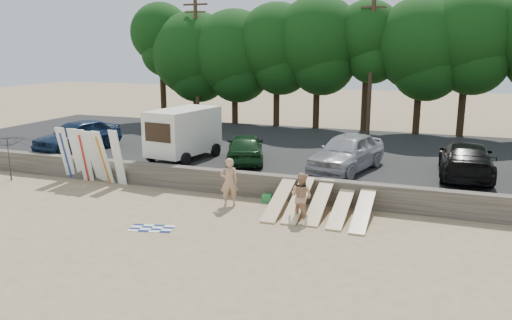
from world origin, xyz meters
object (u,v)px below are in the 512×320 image
object	(u,v)px
car_0	(78,135)
cooler	(267,198)
car_3	(466,160)
beachgoer_b	(301,196)
box_trailer	(184,131)
car_2	(347,152)
beachgoer_a	(229,182)
car_1	(245,148)
beach_umbrella	(10,158)

from	to	relation	value
car_0	cooler	world-z (taller)	car_0
car_3	beachgoer_b	bearing A→B (deg)	44.96
box_trailer	car_2	size ratio (longest dim) A/B	0.84
cooler	beachgoer_b	bearing A→B (deg)	-48.65
car_2	car_3	bearing A→B (deg)	21.21
beachgoer_a	beachgoer_b	distance (m)	3.17
car_1	cooler	bearing A→B (deg)	102.45
car_3	beachgoer_b	world-z (taller)	car_3
car_2	car_0	bearing A→B (deg)	-163.79
car_1	beachgoer_b	distance (m)	6.67
car_0	car_3	size ratio (longest dim) A/B	0.94
car_2	beachgoer_a	bearing A→B (deg)	-115.36
car_1	car_3	xyz separation A→B (m)	(9.83, 0.63, 0.04)
box_trailer	beachgoer_a	xyz separation A→B (m)	(4.22, -4.20, -1.13)
car_2	beach_umbrella	distance (m)	15.59
beach_umbrella	car_1	bearing A→B (deg)	24.02
car_3	cooler	size ratio (longest dim) A/B	13.74
car_2	beach_umbrella	bearing A→B (deg)	-148.67
car_0	car_2	bearing A→B (deg)	13.04
beachgoer_b	car_3	bearing A→B (deg)	-114.33
car_2	beachgoer_a	world-z (taller)	car_2
car_2	beachgoer_b	xyz separation A→B (m)	(-0.69, -5.21, -0.66)
car_1	cooler	distance (m)	4.43
box_trailer	beachgoer_b	xyz separation A→B (m)	(7.32, -4.86, -1.21)
cooler	beach_umbrella	xyz separation A→B (m)	(-12.37, -0.92, 0.92)
box_trailer	car_1	distance (m)	3.22
car_1	car_2	xyz separation A→B (m)	(4.88, 0.04, 0.12)
car_3	cooler	xyz separation A→B (m)	(-7.49, -4.18, -1.30)
beach_umbrella	beachgoer_b	bearing A→B (deg)	-2.78
cooler	beach_umbrella	bearing A→B (deg)	176.71
box_trailer	car_1	size ratio (longest dim) A/B	0.98
box_trailer	cooler	bearing A→B (deg)	-22.04
box_trailer	cooler	distance (m)	6.65
box_trailer	car_0	xyz separation A→B (m)	(-6.35, -0.09, -0.56)
box_trailer	car_2	world-z (taller)	box_trailer
box_trailer	car_1	world-z (taller)	box_trailer
beachgoer_b	car_1	bearing A→B (deg)	-31.09
car_0	car_3	distance (m)	19.34
car_3	car_0	bearing A→B (deg)	2.24
beachgoer_b	car_0	bearing A→B (deg)	0.68
car_2	cooler	xyz separation A→B (m)	(-2.55, -3.59, -1.38)
beachgoer_b	beach_umbrella	xyz separation A→B (m)	(-14.22, 0.69, 0.19)
beachgoer_a	car_0	bearing A→B (deg)	-52.26
car_1	beachgoer_a	world-z (taller)	car_1
car_2	beachgoer_b	bearing A→B (deg)	-83.12
car_0	beachgoer_b	world-z (taller)	car_0
car_0	beachgoer_b	bearing A→B (deg)	-7.94
box_trailer	beach_umbrella	xyz separation A→B (m)	(-6.90, -4.17, -1.02)
car_3	box_trailer	bearing A→B (deg)	3.34
car_1	car_2	size ratio (longest dim) A/B	0.86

